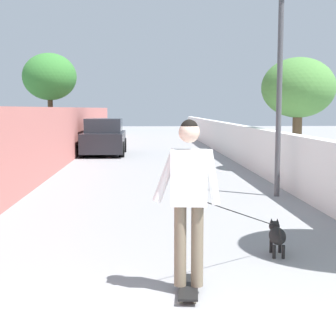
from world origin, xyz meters
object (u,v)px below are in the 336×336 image
at_px(tree_right_near, 298,89).
at_px(skateboard, 189,287).
at_px(tree_left_far, 50,77).
at_px(lamp_post, 280,53).
at_px(dog, 277,235).
at_px(car_near, 104,138).
at_px(person_skateboarder, 189,189).

relative_size(tree_right_near, skateboard, 4.32).
distance_m(tree_left_far, lamp_post, 12.58).
height_order(tree_right_near, dog, tree_right_near).
distance_m(tree_left_far, car_near, 3.37).
bearing_deg(person_skateboarder, lamp_post, -22.88).
xyz_separation_m(tree_left_far, person_skateboarder, (-16.52, -4.34, -2.13)).
xyz_separation_m(skateboard, dog, (1.38, -1.31, 0.21)).
distance_m(person_skateboarder, dog, 2.08).
distance_m(skateboard, person_skateboarder, 1.06).
relative_size(tree_left_far, dog, 2.49).
relative_size(skateboard, car_near, 0.21).
distance_m(lamp_post, dog, 5.58).
bearing_deg(lamp_post, car_near, 23.55).
distance_m(tree_right_near, lamp_post, 4.91).
bearing_deg(skateboard, tree_right_near, -22.37).
bearing_deg(skateboard, car_near, 7.29).
distance_m(tree_right_near, dog, 9.90).
bearing_deg(person_skateboarder, car_near, 7.29).
bearing_deg(tree_left_far, dog, -159.53).
bearing_deg(lamp_post, dog, 165.19).
relative_size(lamp_post, skateboard, 5.72).
xyz_separation_m(tree_right_near, dog, (-9.14, 3.02, -2.30)).
distance_m(person_skateboarder, car_near, 16.82).
distance_m(tree_right_near, skateboard, 11.65).
distance_m(lamp_post, car_near, 11.92).
height_order(skateboard, car_near, car_near).
bearing_deg(tree_left_far, lamp_post, -146.88).
bearing_deg(tree_right_near, car_near, 46.37).
height_order(skateboard, dog, dog).
height_order(tree_left_far, car_near, tree_left_far).
height_order(tree_left_far, person_skateboarder, tree_left_far).
bearing_deg(car_near, tree_left_far, 94.24).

